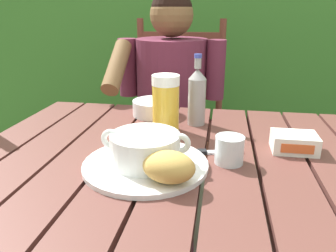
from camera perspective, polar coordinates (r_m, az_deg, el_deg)
The scene contains 13 objects.
dining_table at distance 0.89m, azimuth 2.22°, elevation -11.05°, with size 1.13×0.86×0.74m.
hedge_backdrop at distance 2.53m, azimuth 8.79°, elevation 20.18°, with size 3.67×0.85×2.21m.
chair_near_diner at distance 1.75m, azimuth 1.39°, elevation -0.07°, with size 0.48×0.48×1.05m.
person_eating at distance 1.50m, azimuth 0.23°, elevation 4.45°, with size 0.48×0.47×1.18m.
serving_plate at distance 0.78m, azimuth -3.94°, elevation -6.72°, with size 0.30×0.30×0.01m.
soup_bowl at distance 0.76m, azimuth -4.01°, elevation -3.79°, with size 0.21×0.16×0.08m.
bread_roll at distance 0.68m, azimuth 0.15°, elevation -7.16°, with size 0.12×0.10×0.07m.
beer_glass at distance 0.98m, azimuth -0.40°, elevation 3.96°, with size 0.08×0.08×0.17m.
beer_bottle at distance 1.04m, azimuth 5.09°, elevation 5.30°, with size 0.06×0.06×0.23m.
water_glass_small at distance 0.80m, azimuth 10.70°, elevation -4.12°, with size 0.07×0.07×0.07m.
butter_tub at distance 0.92m, azimuth 21.24°, elevation -2.71°, with size 0.11×0.09×0.05m.
table_knife at distance 0.85m, azimuth 6.57°, elevation -4.57°, with size 0.16×0.06×0.01m.
diner_bowl at distance 1.15m, azimuth -2.35°, elevation 3.23°, with size 0.16×0.16×0.05m.
Camera 1 is at (0.09, -0.76, 1.09)m, focal length 34.77 mm.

